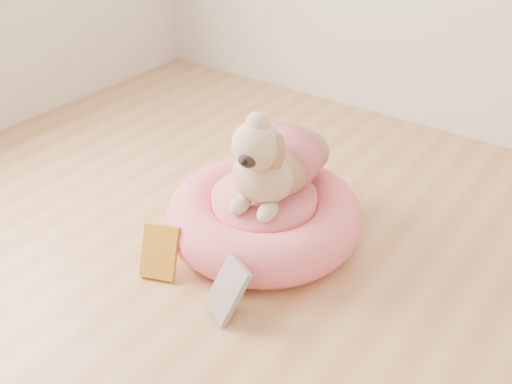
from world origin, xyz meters
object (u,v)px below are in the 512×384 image
Objects in this scene: dog at (275,145)px; pet_bed at (264,216)px; book_white at (228,289)px; book_yellow at (160,252)px.

pet_bed is at bearing -123.23° from dog.
dog is at bearing 132.71° from book_white.
pet_bed is 3.68× the size of book_white.
dog is 2.60× the size of book_white.
dog is 0.53m from book_white.
book_yellow is 0.94× the size of book_white.
book_yellow is (-0.18, -0.42, -0.29)m from dog.
pet_bed reaches higher than book_white.
pet_bed is at bearing 44.50° from book_yellow.
pet_bed is at bearing 136.29° from book_white.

